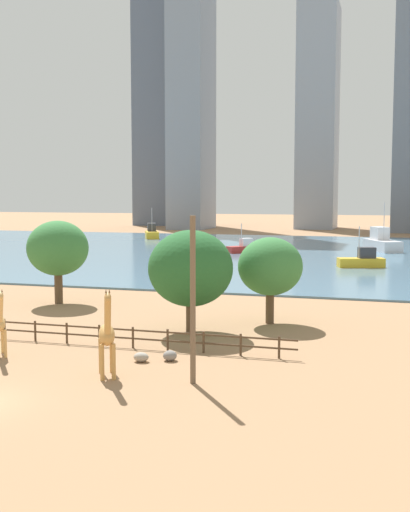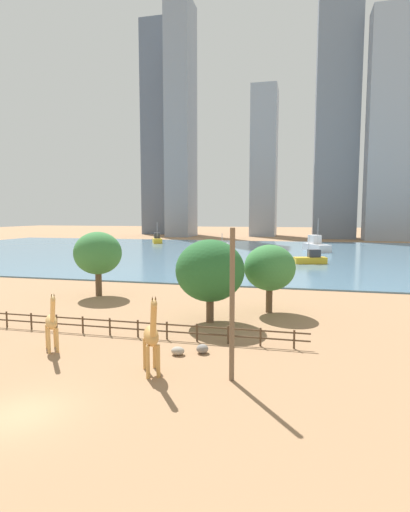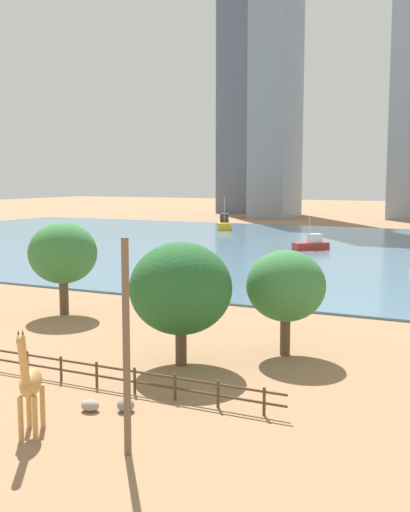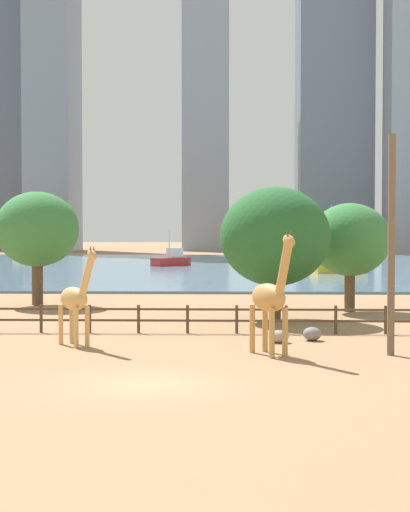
# 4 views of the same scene
# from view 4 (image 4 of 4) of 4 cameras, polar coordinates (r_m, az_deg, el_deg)

# --- Properties ---
(ground_plane) EXTENTS (400.00, 400.00, 0.00)m
(ground_plane) POSITION_cam_4_polar(r_m,az_deg,el_deg) (104.08, 0.43, -0.71)
(ground_plane) COLOR #9E7551
(harbor_water) EXTENTS (180.00, 86.00, 0.20)m
(harbor_water) POSITION_cam_4_polar(r_m,az_deg,el_deg) (101.08, 0.38, -0.73)
(harbor_water) COLOR slate
(harbor_water) RESTS_ON ground
(giraffe_tall) EXTENTS (1.86, 2.77, 4.78)m
(giraffe_tall) POSITION_cam_4_polar(r_m,az_deg,el_deg) (29.79, 4.80, -3.01)
(giraffe_tall) COLOR #C18C47
(giraffe_tall) RESTS_ON ground
(giraffe_companion) EXTENTS (2.18, 2.43, 4.14)m
(giraffe_companion) POSITION_cam_4_polar(r_m,az_deg,el_deg) (32.54, -9.39, -3.07)
(giraffe_companion) COLOR tan
(giraffe_companion) RESTS_ON ground
(utility_pole) EXTENTS (0.28, 0.28, 8.39)m
(utility_pole) POSITION_cam_4_polar(r_m,az_deg,el_deg) (30.47, 13.40, 0.78)
(utility_pole) COLOR brown
(utility_pole) RESTS_ON ground
(boulder_near_fence) EXTENTS (0.79, 0.78, 0.59)m
(boulder_near_fence) POSITION_cam_4_polar(r_m,az_deg,el_deg) (34.14, 7.80, -5.63)
(boulder_near_fence) COLOR gray
(boulder_near_fence) RESTS_ON ground
(boulder_by_pole) EXTENTS (0.88, 0.71, 0.53)m
(boulder_by_pole) POSITION_cam_4_polar(r_m,az_deg,el_deg) (33.35, 5.37, -5.85)
(boulder_by_pole) COLOR gray
(boulder_by_pole) RESTS_ON ground
(enclosure_fence) EXTENTS (26.12, 0.14, 1.30)m
(enclosure_fence) POSITION_cam_4_polar(r_m,az_deg,el_deg) (36.27, -2.60, -4.43)
(enclosure_fence) COLOR #4C3826
(enclosure_fence) RESTS_ON ground
(tree_left_large) EXTENTS (5.27, 5.27, 7.19)m
(tree_left_large) POSITION_cam_4_polar(r_m,az_deg,el_deg) (50.65, -12.12, 1.88)
(tree_left_large) COLOR brown
(tree_left_large) RESTS_ON ground
(tree_center_broad) EXTENTS (5.78, 5.78, 7.02)m
(tree_center_broad) POSITION_cam_4_polar(r_m,az_deg,el_deg) (41.26, 5.12, 1.40)
(tree_center_broad) COLOR brown
(tree_center_broad) RESTS_ON ground
(tree_right_tall) EXTENTS (4.72, 4.72, 6.33)m
(tree_right_tall) POSITION_cam_4_polar(r_m,az_deg,el_deg) (46.32, 10.50, 1.15)
(tree_right_tall) COLOR brown
(tree_right_tall) RESTS_ON ground
(boat_ferry) EXTENTS (6.64, 9.34, 7.94)m
(boat_ferry) POSITION_cam_4_polar(r_m,az_deg,el_deg) (110.14, 8.95, 0.20)
(boat_ferry) COLOR silver
(boat_ferry) RESTS_ON harbor_water
(boat_sailboat) EXTENTS (5.34, 7.61, 6.47)m
(boat_sailboat) POSITION_cam_4_polar(r_m,az_deg,el_deg) (131.73, -13.06, 0.35)
(boat_sailboat) COLOR gold
(boat_sailboat) RESTS_ON harbor_water
(boat_tug) EXTENTS (6.14, 3.74, 5.20)m
(boat_tug) POSITION_cam_4_polar(r_m,az_deg,el_deg) (84.50, 9.83, -0.62)
(boat_tug) COLOR gold
(boat_tug) RESTS_ON harbor_water
(boat_barge) EXTENTS (4.99, 4.96, 4.66)m
(boat_barge) POSITION_cam_4_polar(r_m,az_deg,el_deg) (99.84, -2.44, -0.26)
(boat_barge) COLOR #B22D28
(boat_barge) RESTS_ON harbor_water
(skyline_tower_needle) EXTENTS (9.76, 15.54, 93.57)m
(skyline_tower_needle) POSITION_cam_4_polar(r_m,az_deg,el_deg) (178.90, -11.03, 15.46)
(skyline_tower_needle) COLOR gray
(skyline_tower_needle) RESTS_ON ground
(skyline_tower_glass) EXTENTS (10.47, 15.45, 61.30)m
(skyline_tower_glass) POSITION_cam_4_polar(r_m,az_deg,el_deg) (183.31, 0.10, 10.03)
(skyline_tower_glass) COLOR #939EAD
(skyline_tower_glass) RESTS_ON ground
(skyline_block_left) EXTENTS (15.40, 14.87, 90.74)m
(skyline_block_left) POSITION_cam_4_polar(r_m,az_deg,el_deg) (176.91, 9.34, 15.16)
(skyline_block_left) COLOR slate
(skyline_block_left) RESTS_ON ground
(skyline_tower_short) EXTENTS (17.37, 14.94, 95.14)m
(skyline_tower_short) POSITION_cam_4_polar(r_m,az_deg,el_deg) (201.21, -13.83, 14.14)
(skyline_tower_short) COLOR slate
(skyline_tower_short) RESTS_ON ground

